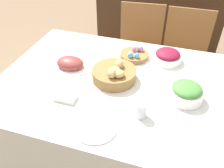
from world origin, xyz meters
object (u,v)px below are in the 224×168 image
object	(u,v)px
spoon	(128,135)
ham_platter	(70,64)
beet_salad_bowl	(168,56)
fork	(71,121)
sideboard	(158,18)
knife	(122,134)
bread_basket	(114,74)
dinner_plate	(96,127)
chair_far_right	(184,55)
chair_far_center	(139,49)
green_salad_bowl	(186,92)
butter_dish	(65,97)
egg_basket	(135,55)
drinking_cup	(141,110)

from	to	relation	value
spoon	ham_platter	bearing A→B (deg)	142.44
beet_salad_bowl	fork	xyz separation A→B (m)	(-0.41, -0.74, -0.04)
sideboard	spoon	bearing A→B (deg)	-86.05
fork	knife	distance (m)	0.28
spoon	sideboard	bearing A→B (deg)	97.39
bread_basket	dinner_plate	world-z (taller)	bread_basket
chair_far_right	sideboard	size ratio (longest dim) A/B	0.60
sideboard	spoon	world-z (taller)	sideboard
chair_far_center	green_salad_bowl	xyz separation A→B (m)	(0.46, -0.92, 0.30)
sideboard	ham_platter	world-z (taller)	sideboard
bread_basket	spoon	size ratio (longest dim) A/B	1.64
chair_far_center	sideboard	distance (m)	0.89
sideboard	butter_dish	xyz separation A→B (m)	(-0.27, -2.02, 0.29)
ham_platter	egg_basket	bearing A→B (deg)	33.55
beet_salad_bowl	spoon	size ratio (longest dim) A/B	1.18
beet_salad_bowl	sideboard	bearing A→B (deg)	99.89
beet_salad_bowl	knife	bearing A→B (deg)	-99.81
ham_platter	dinner_plate	bearing A→B (deg)	-51.97
fork	spoon	bearing A→B (deg)	-3.44
beet_salad_bowl	green_salad_bowl	xyz separation A→B (m)	(0.15, -0.38, 0.01)
bread_basket	beet_salad_bowl	bearing A→B (deg)	47.30
chair_far_right	dinner_plate	world-z (taller)	chair_far_right
sideboard	butter_dish	distance (m)	2.05
bread_basket	knife	bearing A→B (deg)	-68.08
sideboard	green_salad_bowl	world-z (taller)	sideboard
chair_far_center	knife	world-z (taller)	chair_far_center
dinner_plate	spoon	size ratio (longest dim) A/B	1.33
beet_salad_bowl	dinner_plate	xyz separation A→B (m)	(-0.27, -0.74, -0.04)
egg_basket	butter_dish	world-z (taller)	egg_basket
sideboard	butter_dish	world-z (taller)	sideboard
drinking_cup	chair_far_center	bearing A→B (deg)	101.98
beet_salad_bowl	butter_dish	size ratio (longest dim) A/B	1.58
sideboard	green_salad_bowl	xyz separation A→B (m)	(0.40, -1.81, 0.33)
ham_platter	drinking_cup	size ratio (longest dim) A/B	3.25
chair_far_center	sideboard	world-z (taller)	sideboard
drinking_cup	beet_salad_bowl	bearing A→B (deg)	83.70
sideboard	knife	xyz separation A→B (m)	(0.12, -2.17, 0.28)
bread_basket	spoon	distance (m)	0.47
sideboard	fork	size ratio (longest dim) A/B	8.68
ham_platter	beet_salad_bowl	distance (m)	0.69
knife	drinking_cup	world-z (taller)	drinking_cup
ham_platter	beet_salad_bowl	xyz separation A→B (m)	(0.63, 0.28, 0.01)
dinner_plate	butter_dish	world-z (taller)	butter_dish
chair_far_center	bread_basket	distance (m)	0.91
sideboard	ham_platter	distance (m)	1.78
ham_platter	butter_dish	xyz separation A→B (m)	(0.11, -0.31, -0.01)
ham_platter	green_salad_bowl	bearing A→B (deg)	-7.06
chair_far_right	drinking_cup	size ratio (longest dim) A/B	9.94
chair_far_right	bread_basket	world-z (taller)	chair_far_right
knife	drinking_cup	size ratio (longest dim) A/B	1.91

